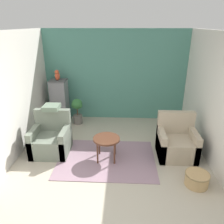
% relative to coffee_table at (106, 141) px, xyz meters
% --- Properties ---
extents(ground_plane, '(20.00, 20.00, 0.00)m').
position_rel_coffee_table_xyz_m(ground_plane, '(0.09, -1.35, -0.45)').
color(ground_plane, '#B2A893').
rests_on(ground_plane, ground).
extents(wall_back_accent, '(4.22, 0.06, 2.63)m').
position_rel_coffee_table_xyz_m(wall_back_accent, '(0.09, 2.30, 0.86)').
color(wall_back_accent, '#4C897A').
rests_on(wall_back_accent, ground_plane).
extents(wall_left, '(0.06, 3.62, 2.63)m').
position_rel_coffee_table_xyz_m(wall_left, '(-1.99, 0.46, 0.86)').
color(wall_left, silver).
rests_on(wall_left, ground_plane).
extents(wall_right, '(0.06, 3.62, 2.63)m').
position_rel_coffee_table_xyz_m(wall_right, '(2.17, 0.46, 0.86)').
color(wall_right, silver).
rests_on(wall_right, ground_plane).
extents(area_rug, '(2.08, 1.54, 0.01)m').
position_rel_coffee_table_xyz_m(area_rug, '(-0.00, 0.00, -0.45)').
color(area_rug, gray).
rests_on(area_rug, ground_plane).
extents(coffee_table, '(0.57, 0.57, 0.52)m').
position_rel_coffee_table_xyz_m(coffee_table, '(0.00, 0.00, 0.00)').
color(coffee_table, '#512D1E').
rests_on(coffee_table, ground_plane).
extents(armchair_left, '(0.81, 0.74, 0.95)m').
position_rel_coffee_table_xyz_m(armchair_left, '(-1.27, 0.22, -0.15)').
color(armchair_left, slate).
rests_on(armchair_left, ground_plane).
extents(armchair_right, '(0.81, 0.74, 0.95)m').
position_rel_coffee_table_xyz_m(armchair_right, '(1.52, 0.23, -0.15)').
color(armchair_right, tan).
rests_on(armchair_right, ground_plane).
extents(birdcage, '(0.50, 0.50, 1.26)m').
position_rel_coffee_table_xyz_m(birdcage, '(-1.51, 1.92, 0.17)').
color(birdcage, '#555559').
rests_on(birdcage, ground_plane).
extents(parrot, '(0.14, 0.25, 0.30)m').
position_rel_coffee_table_xyz_m(parrot, '(-1.51, 1.93, 0.94)').
color(parrot, '#D14C2D').
rests_on(parrot, birdcage).
extents(potted_plant, '(0.33, 0.30, 0.75)m').
position_rel_coffee_table_xyz_m(potted_plant, '(-0.98, 1.80, -0.02)').
color(potted_plant, '#66605B').
rests_on(potted_plant, ground_plane).
extents(wicker_basket, '(0.43, 0.43, 0.25)m').
position_rel_coffee_table_xyz_m(wicker_basket, '(1.69, -0.74, -0.32)').
color(wicker_basket, tan).
rests_on(wicker_basket, ground_plane).
extents(throw_pillow, '(0.35, 0.35, 0.10)m').
position_rel_coffee_table_xyz_m(throw_pillow, '(-1.27, 0.48, 0.55)').
color(throw_pillow, slate).
rests_on(throw_pillow, armchair_left).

